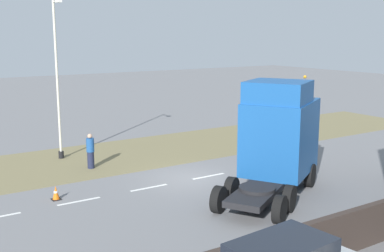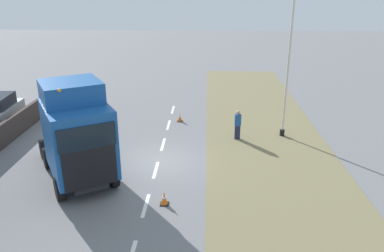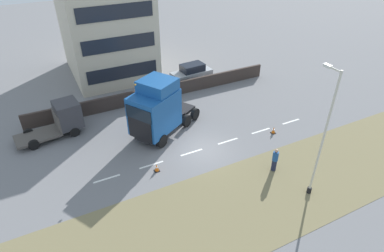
# 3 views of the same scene
# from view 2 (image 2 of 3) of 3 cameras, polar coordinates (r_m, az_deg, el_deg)

# --- Properties ---
(ground_plane) EXTENTS (120.00, 120.00, 0.00)m
(ground_plane) POSITION_cam_2_polar(r_m,az_deg,el_deg) (19.62, -5.20, -5.47)
(ground_plane) COLOR slate
(ground_plane) RESTS_ON ground
(grass_verge) EXTENTS (7.00, 44.00, 0.01)m
(grass_verge) POSITION_cam_2_polar(r_m,az_deg,el_deg) (19.78, 12.40, -5.65)
(grass_verge) COLOR olive
(grass_verge) RESTS_ON ground
(lane_markings) EXTENTS (0.16, 17.80, 0.00)m
(lane_markings) POSITION_cam_2_polar(r_m,az_deg,el_deg) (20.25, -4.95, -4.59)
(lane_markings) COLOR white
(lane_markings) RESTS_ON ground
(lorry_cab) EXTENTS (5.42, 6.69, 4.90)m
(lorry_cab) POSITION_cam_2_polar(r_m,az_deg,el_deg) (17.41, -17.10, -1.27)
(lorry_cab) COLOR black
(lorry_cab) RESTS_ON ground
(lamp_post) EXTENTS (1.26, 0.28, 8.38)m
(lamp_post) POSITION_cam_2_polar(r_m,az_deg,el_deg) (22.32, 14.16, 8.07)
(lamp_post) COLOR black
(lamp_post) RESTS_ON ground
(pedestrian) EXTENTS (0.39, 0.39, 1.79)m
(pedestrian) POSITION_cam_2_polar(r_m,az_deg,el_deg) (22.21, 6.97, 0.14)
(pedestrian) COLOR #1E233D
(pedestrian) RESTS_ON ground
(traffic_cone_lead) EXTENTS (0.36, 0.36, 0.58)m
(traffic_cone_lead) POSITION_cam_2_polar(r_m,az_deg,el_deg) (25.15, -1.86, 1.32)
(traffic_cone_lead) COLOR black
(traffic_cone_lead) RESTS_ON ground
(traffic_cone_trailing) EXTENTS (0.36, 0.36, 0.58)m
(traffic_cone_trailing) POSITION_cam_2_polar(r_m,az_deg,el_deg) (15.93, -4.25, -10.94)
(traffic_cone_trailing) COLOR black
(traffic_cone_trailing) RESTS_ON ground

